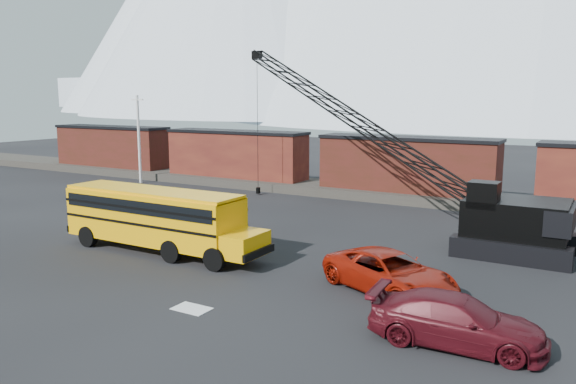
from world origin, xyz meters
name	(u,v)px	position (x,y,z in m)	size (l,w,h in m)	color
ground	(242,277)	(0.00, 0.00, 0.00)	(160.00, 160.00, 0.00)	black
gravel_berm	(406,195)	(0.00, 22.00, 0.35)	(120.00, 5.00, 0.70)	#413C35
boxcar_west_far	(112,146)	(-32.00, 22.00, 2.76)	(13.70, 3.10, 4.17)	#4C1915
boxcar_west_near	(236,154)	(-16.00, 22.00, 2.76)	(13.70, 3.10, 4.17)	#451613
boxcar_mid	(407,164)	(0.00, 22.00, 2.76)	(13.70, 3.10, 4.17)	#4C1915
utility_pole	(139,138)	(-24.00, 18.00, 4.15)	(1.40, 0.24, 8.00)	silver
snow_patch	(192,309)	(0.50, -4.00, 0.01)	(1.40, 0.90, 0.02)	silver
school_bus	(158,217)	(-6.08, 1.31, 1.79)	(11.65, 2.65, 3.19)	#F4A705
red_pickup	(390,272)	(6.23, 1.50, 0.82)	(2.72, 5.90, 1.64)	maroon
maroon_suv	(457,321)	(9.78, -2.11, 0.80)	(2.25, 5.54, 1.61)	#4B0D15
crawler_crane	(348,115)	(-1.45, 14.08, 6.69)	(24.05, 10.74, 11.58)	black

